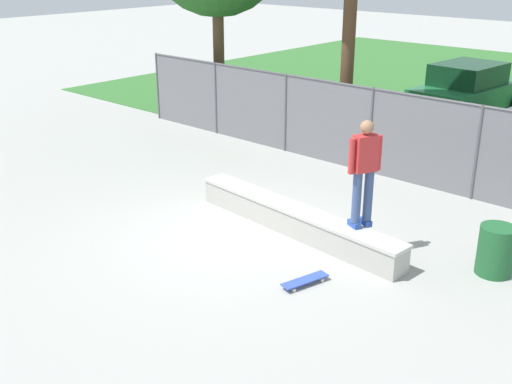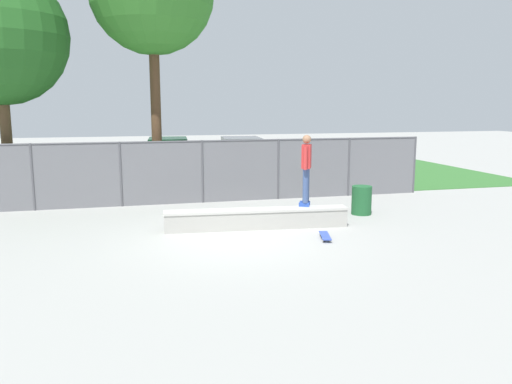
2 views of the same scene
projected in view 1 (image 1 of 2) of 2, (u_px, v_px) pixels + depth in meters
The scene contains 7 objects.
ground_plane at pixel (228, 236), 11.16m from camera, with size 80.00×80.00×0.00m, color #9E9E99.
concrete_ledge at pixel (295, 220), 11.19m from camera, with size 4.65×0.89×0.50m.
skateboarder at pixel (364, 169), 9.97m from camera, with size 0.40×0.55×1.82m.
skateboard at pixel (305, 280), 9.51m from camera, with size 0.39×0.82×0.09m.
chainlink_fence at pixel (371, 128), 14.01m from camera, with size 15.00×0.07×1.98m.
car_green at pixel (468, 90), 18.88m from camera, with size 2.30×4.34×1.66m.
trash_bin at pixel (496, 250), 9.72m from camera, with size 0.56×0.56×0.81m, color #1E592D.
Camera 1 is at (7.11, -7.21, 4.78)m, focal length 43.53 mm.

